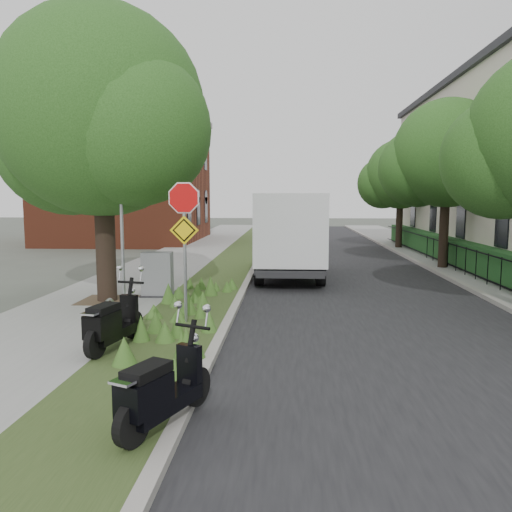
{
  "coord_description": "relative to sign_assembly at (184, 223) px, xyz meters",
  "views": [
    {
      "loc": [
        0.86,
        -10.13,
        2.88
      ],
      "look_at": [
        -0.01,
        3.26,
        1.3
      ],
      "focal_mm": 35.0,
      "sensor_mm": 36.0,
      "label": 1
    }
  ],
  "objects": [
    {
      "name": "bike_hoop",
      "position": [
        -1.3,
        -1.18,
        -1.83
      ],
      "size": [
        0.06,
        0.78,
        0.77
      ],
      "color": "#A5A8AD",
      "rests_on": "ground"
    },
    {
      "name": "kerb_near",
      "position": [
        0.9,
        9.42,
        -2.26
      ],
      "size": [
        0.2,
        60.0,
        0.13
      ],
      "primitive_type": "cube",
      "color": "#9E9991",
      "rests_on": "ground"
    },
    {
      "name": "box_truck",
      "position": [
        2.3,
        6.96,
        -0.66
      ],
      "size": [
        2.35,
        5.7,
        2.56
      ],
      "color": "#262628",
      "rests_on": "ground"
    },
    {
      "name": "scooter_far",
      "position": [
        0.72,
        -5.15,
        -1.79
      ],
      "size": [
        0.87,
        1.68,
        0.85
      ],
      "color": "black",
      "rests_on": "ground"
    },
    {
      "name": "fence_far",
      "position": [
        8.6,
        9.42,
        -1.66
      ],
      "size": [
        0.04,
        24.0,
        1.0
      ],
      "color": "black",
      "rests_on": "ground"
    },
    {
      "name": "kerb_far",
      "position": [
        7.9,
        9.42,
        -2.26
      ],
      "size": [
        0.2,
        60.0,
        0.13
      ],
      "primitive_type": "cube",
      "color": "#9E9991",
      "rests_on": "ground"
    },
    {
      "name": "sign_assembly",
      "position": [
        0.0,
        0.0,
        0.0
      ],
      "size": [
        0.94,
        0.08,
        3.22
      ],
      "color": "#A5A8AD",
      "rests_on": "ground"
    },
    {
      "name": "ground",
      "position": [
        1.4,
        -0.58,
        -2.33
      ],
      "size": [
        120.0,
        120.0,
        0.0
      ],
      "primitive_type": "plane",
      "color": "#4C5147",
      "rests_on": "ground"
    },
    {
      "name": "far_tree_c",
      "position": [
        8.34,
        17.46,
        1.63
      ],
      "size": [
        4.37,
        3.89,
        5.93
      ],
      "color": "black",
      "rests_on": "ground"
    },
    {
      "name": "sidewalk_near",
      "position": [
        -2.85,
        9.42,
        -2.27
      ],
      "size": [
        3.5,
        60.0,
        0.12
      ],
      "primitive_type": "cube",
      "color": "gray",
      "rests_on": "ground"
    },
    {
      "name": "brick_building",
      "position": [
        -8.1,
        21.42,
        1.88
      ],
      "size": [
        9.4,
        10.4,
        8.3
      ],
      "color": "brown",
      "rests_on": "ground"
    },
    {
      "name": "street_tree_main",
      "position": [
        -2.68,
        2.28,
        2.48
      ],
      "size": [
        6.21,
        5.54,
        7.66
      ],
      "color": "black",
      "rests_on": "ground"
    },
    {
      "name": "bare_post",
      "position": [
        -1.8,
        1.22,
        -0.21
      ],
      "size": [
        0.08,
        0.08,
        4.0
      ],
      "color": "#A5A8AD",
      "rests_on": "ground"
    },
    {
      "name": "hedge_far",
      "position": [
        9.3,
        9.42,
        -1.66
      ],
      "size": [
        1.0,
        24.0,
        1.1
      ],
      "primitive_type": "cube",
      "color": "#194821",
      "rests_on": "footpath_far"
    },
    {
      "name": "far_tree_b",
      "position": [
        8.34,
        9.46,
        2.04
      ],
      "size": [
        4.83,
        4.31,
        6.56
      ],
      "color": "black",
      "rests_on": "ground"
    },
    {
      "name": "verge",
      "position": [
        -0.1,
        9.42,
        -2.27
      ],
      "size": [
        2.0,
        60.0,
        0.12
      ],
      "primitive_type": "cube",
      "color": "#33461E",
      "rests_on": "ground"
    },
    {
      "name": "utility_cabinet",
      "position": [
        -1.4,
        2.92,
        -1.62
      ],
      "size": [
        0.95,
        0.66,
        1.23
      ],
      "color": "#262628",
      "rests_on": "ground"
    },
    {
      "name": "scooter_near",
      "position": [
        -0.94,
        -2.15,
        -1.78
      ],
      "size": [
        0.63,
        1.82,
        0.88
      ],
      "color": "black",
      "rests_on": "ground"
    },
    {
      "name": "footpath_far",
      "position": [
        9.6,
        9.42,
        -2.27
      ],
      "size": [
        3.2,
        60.0,
        0.12
      ],
      "primitive_type": "cube",
      "color": "gray",
      "rests_on": "ground"
    },
    {
      "name": "road",
      "position": [
        4.4,
        9.42,
        -2.32
      ],
      "size": [
        7.0,
        60.0,
        0.01
      ],
      "primitive_type": "cube",
      "color": "black",
      "rests_on": "ground"
    }
  ]
}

